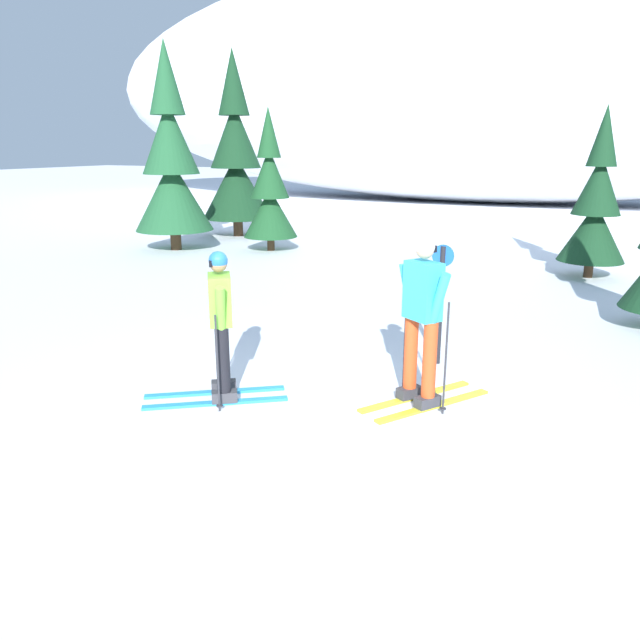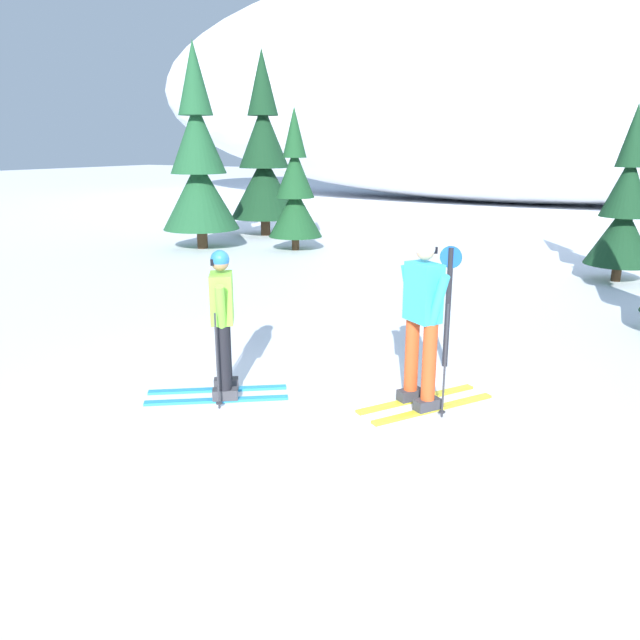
{
  "view_description": "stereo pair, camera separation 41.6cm",
  "coord_description": "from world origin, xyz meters",
  "px_view_note": "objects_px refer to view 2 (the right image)",
  "views": [
    {
      "loc": [
        2.84,
        -5.22,
        2.78
      ],
      "look_at": [
        0.09,
        0.57,
        0.95
      ],
      "focal_mm": 34.64,
      "sensor_mm": 36.0,
      "label": 1
    },
    {
      "loc": [
        3.21,
        -5.03,
        2.78
      ],
      "look_at": [
        0.09,
        0.57,
        0.95
      ],
      "focal_mm": 34.64,
      "sensor_mm": 36.0,
      "label": 2
    }
  ],
  "objects_px": {
    "skier_cyan_jacket": "(423,321)",
    "pine_tree_center": "(625,209)",
    "pine_tree_left": "(264,160)",
    "pine_tree_far_left": "(198,165)",
    "skier_lime_jacket": "(222,322)",
    "pine_tree_center_left": "(295,192)",
    "trail_marker_post": "(448,300)"
  },
  "relations": [
    {
      "from": "skier_cyan_jacket",
      "to": "pine_tree_left",
      "type": "distance_m",
      "value": 13.61
    },
    {
      "from": "pine_tree_left",
      "to": "pine_tree_center",
      "type": "relative_size",
      "value": 1.54
    },
    {
      "from": "pine_tree_center",
      "to": "trail_marker_post",
      "type": "bearing_deg",
      "value": -102.62
    },
    {
      "from": "pine_tree_center_left",
      "to": "trail_marker_post",
      "type": "distance_m",
      "value": 9.42
    },
    {
      "from": "pine_tree_left",
      "to": "pine_tree_center",
      "type": "distance_m",
      "value": 10.49
    },
    {
      "from": "pine_tree_left",
      "to": "trail_marker_post",
      "type": "xyz_separation_m",
      "value": [
        8.74,
        -8.81,
        -1.41
      ]
    },
    {
      "from": "skier_cyan_jacket",
      "to": "pine_tree_far_left",
      "type": "xyz_separation_m",
      "value": [
        -9.01,
        7.25,
        1.26
      ]
    },
    {
      "from": "pine_tree_far_left",
      "to": "trail_marker_post",
      "type": "relative_size",
      "value": 3.41
    },
    {
      "from": "skier_cyan_jacket",
      "to": "trail_marker_post",
      "type": "bearing_deg",
      "value": 96.6
    },
    {
      "from": "pine_tree_center",
      "to": "pine_tree_left",
      "type": "bearing_deg",
      "value": 168.65
    },
    {
      "from": "pine_tree_center",
      "to": "pine_tree_far_left",
      "type": "bearing_deg",
      "value": -175.04
    },
    {
      "from": "pine_tree_center_left",
      "to": "skier_cyan_jacket",
      "type": "bearing_deg",
      "value": -51.34
    },
    {
      "from": "skier_lime_jacket",
      "to": "skier_cyan_jacket",
      "type": "bearing_deg",
      "value": 21.24
    },
    {
      "from": "skier_cyan_jacket",
      "to": "pine_tree_center_left",
      "type": "relative_size",
      "value": 0.5
    },
    {
      "from": "pine_tree_center_left",
      "to": "trail_marker_post",
      "type": "xyz_separation_m",
      "value": [
        6.44,
        -6.85,
        -0.67
      ]
    },
    {
      "from": "pine_tree_center",
      "to": "skier_cyan_jacket",
      "type": "bearing_deg",
      "value": -99.41
    },
    {
      "from": "pine_tree_far_left",
      "to": "pine_tree_center_left",
      "type": "height_order",
      "value": "pine_tree_far_left"
    },
    {
      "from": "skier_cyan_jacket",
      "to": "pine_tree_left",
      "type": "height_order",
      "value": "pine_tree_left"
    },
    {
      "from": "skier_cyan_jacket",
      "to": "pine_tree_far_left",
      "type": "relative_size",
      "value": 0.35
    },
    {
      "from": "pine_tree_center",
      "to": "trail_marker_post",
      "type": "relative_size",
      "value": 2.27
    },
    {
      "from": "skier_cyan_jacket",
      "to": "pine_tree_center",
      "type": "xyz_separation_m",
      "value": [
        1.35,
        8.15,
        0.51
      ]
    },
    {
      "from": "skier_cyan_jacket",
      "to": "trail_marker_post",
      "type": "relative_size",
      "value": 1.18
    },
    {
      "from": "skier_lime_jacket",
      "to": "pine_tree_far_left",
      "type": "relative_size",
      "value": 0.32
    },
    {
      "from": "pine_tree_center",
      "to": "pine_tree_center_left",
      "type": "bearing_deg",
      "value": 179.34
    },
    {
      "from": "pine_tree_far_left",
      "to": "pine_tree_center",
      "type": "bearing_deg",
      "value": 4.96
    },
    {
      "from": "skier_cyan_jacket",
      "to": "pine_tree_center",
      "type": "distance_m",
      "value": 8.28
    },
    {
      "from": "pine_tree_center",
      "to": "trail_marker_post",
      "type": "height_order",
      "value": "pine_tree_center"
    },
    {
      "from": "skier_lime_jacket",
      "to": "pine_tree_center",
      "type": "distance_m",
      "value": 9.59
    },
    {
      "from": "skier_lime_jacket",
      "to": "trail_marker_post",
      "type": "distance_m",
      "value": 2.89
    },
    {
      "from": "skier_lime_jacket",
      "to": "skier_cyan_jacket",
      "type": "height_order",
      "value": "skier_cyan_jacket"
    },
    {
      "from": "skier_lime_jacket",
      "to": "pine_tree_far_left",
      "type": "xyz_separation_m",
      "value": [
        -6.96,
        8.05,
        1.36
      ]
    },
    {
      "from": "pine_tree_left",
      "to": "trail_marker_post",
      "type": "relative_size",
      "value": 3.5
    }
  ]
}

